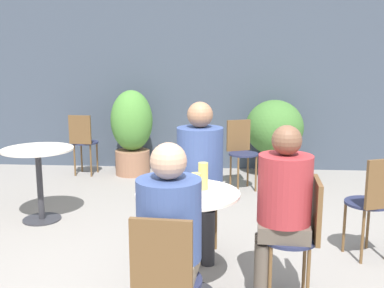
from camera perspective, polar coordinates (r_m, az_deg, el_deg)
The scene contains 17 objects.
storefront_wall at distance 6.58m, azimuth 2.36°, elevation 9.80°, with size 10.00×0.06×3.00m.
cafe_table_near at distance 3.05m, azimuth -0.55°, elevation -9.41°, with size 0.70×0.70×0.74m.
cafe_table_far at distance 4.72m, azimuth -18.90°, elevation -2.71°, with size 0.70×0.70×0.74m.
bistro_chair_0 at distance 2.39m, azimuth -3.47°, elevation -16.35°, with size 0.36×0.37×0.86m.
bistro_chair_1 at distance 3.05m, azimuth 13.83°, elevation -10.44°, with size 0.37×0.36×0.86m.
bistro_chair_2 at distance 3.77m, azimuth 1.23°, elevation -5.96°, with size 0.36×0.37×0.86m.
bistro_chair_3 at distance 6.38m, azimuth -13.70°, elevation 0.68°, with size 0.36×0.38×0.86m.
bistro_chair_4 at distance 3.87m, azimuth 22.21°, elevation -6.34°, with size 0.39×0.41×0.86m.
bistro_chair_5 at distance 5.63m, azimuth 6.23°, elevation -0.40°, with size 0.39×0.41×0.86m.
seated_person_0 at distance 2.43m, azimuth -2.84°, elevation -11.00°, with size 0.34×0.36×1.20m.
seated_person_1 at distance 2.98m, azimuth 11.35°, elevation -6.98°, with size 0.36×0.35×1.21m.
seated_person_2 at distance 3.58m, azimuth 0.97°, elevation -3.08°, with size 0.37×0.39×1.28m.
beer_glass_0 at distance 3.03m, azimuth -2.66°, elevation -4.51°, with size 0.06×0.06×0.15m.
beer_glass_1 at distance 2.87m, azimuth 0.51°, elevation -5.27°, with size 0.07×0.07×0.16m.
beer_glass_2 at distance 3.04m, azimuth 1.42°, elevation -4.10°, with size 0.07×0.07×0.19m.
potted_plant_0 at distance 6.32m, azimuth -7.64°, elevation 1.80°, with size 0.58×0.58×1.19m.
potted_plant_1 at distance 6.27m, azimuth 10.40°, elevation 1.63°, with size 0.79×0.79×1.06m.
Camera 1 is at (0.21, -2.65, 1.62)m, focal length 42.00 mm.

